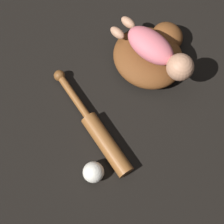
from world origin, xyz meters
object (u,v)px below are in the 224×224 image
Objects in this scene: baseball_glove at (151,54)px; baseball at (93,172)px; baby_figure at (158,51)px; baseball_bat at (99,133)px.

baseball_glove is 4.25× the size of baseball.
baseball_glove is 0.11m from baby_figure.
baseball_glove is at bearing 108.60° from baseball.
baseball reaches higher than baseball_bat.
baseball_bat is 0.15m from baseball.
baseball_glove is at bearing 153.39° from baby_figure.
baseball is at bearing -71.40° from baseball_glove.
baby_figure reaches higher than baseball.
baseball is at bearing -75.06° from baby_figure.
baseball_bat is at bearing -84.35° from baby_figure.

